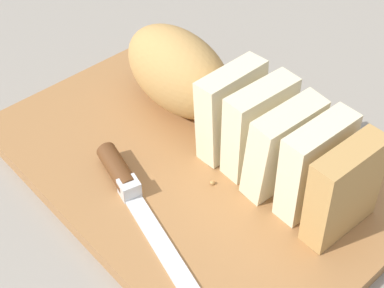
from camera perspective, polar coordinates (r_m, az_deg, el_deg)
The scene contains 6 objects.
ground_plane at distance 0.69m, azimuth 0.00°, elevation -2.97°, with size 3.00×3.00×0.00m, color gray.
cutting_board at distance 0.69m, azimuth 0.00°, elevation -2.40°, with size 0.47×0.32×0.02m, color #9E6B3D.
bread_loaf at distance 0.67m, azimuth 3.18°, elevation 4.03°, with size 0.36×0.10×0.11m.
bread_knife at distance 0.64m, azimuth -6.41°, elevation -4.21°, with size 0.25×0.08×0.02m.
crumb_near_knife at distance 0.65m, azimuth 2.02°, elevation -3.88°, with size 0.01×0.01×0.01m, color tan.
crumb_near_loaf at distance 0.69m, azimuth 1.88°, elevation -0.83°, with size 0.00×0.00×0.00m, color tan.
Camera 1 is at (0.35, -0.32, 0.51)m, focal length 53.58 mm.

